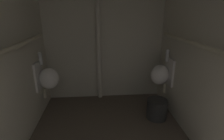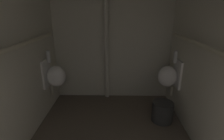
{
  "view_description": "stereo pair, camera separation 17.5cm",
  "coord_description": "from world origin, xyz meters",
  "views": [
    {
      "loc": [
        -0.12,
        0.27,
        1.61
      ],
      "look_at": [
        0.02,
        1.97,
        1.02
      ],
      "focal_mm": 27.71,
      "sensor_mm": 36.0,
      "label": 1
    },
    {
      "loc": [
        0.05,
        0.27,
        1.61
      ],
      "look_at": [
        0.02,
        1.97,
        1.02
      ],
      "focal_mm": 27.71,
      "sensor_mm": 36.0,
      "label": 2
    }
  ],
  "objects": [
    {
      "name": "wall_back",
      "position": [
        0.0,
        3.39,
        1.18
      ],
      "size": [
        2.23,
        0.06,
        2.35
      ],
      "primitive_type": "cube",
      "color": "beige",
      "rests_on": "ground"
    },
    {
      "name": "urinal_right_mid",
      "position": [
        0.91,
        2.85,
        0.62
      ],
      "size": [
        0.32,
        0.3,
        0.76
      ],
      "color": "white"
    },
    {
      "name": "standpipe_back_wall",
      "position": [
        -0.1,
        3.28,
        1.18
      ],
      "size": [
        0.08,
        0.08,
        2.3
      ],
      "primitive_type": "cylinder",
      "color": "beige",
      "rests_on": "ground"
    },
    {
      "name": "urinal_left_mid",
      "position": [
        -0.91,
        2.83,
        0.62
      ],
      "size": [
        0.32,
        0.3,
        0.76
      ],
      "color": "white"
    },
    {
      "name": "waste_bin",
      "position": [
        0.77,
        2.55,
        0.15
      ],
      "size": [
        0.31,
        0.31,
        0.31
      ],
      "primitive_type": "cylinder",
      "color": "#2D2D2D",
      "rests_on": "ground"
    }
  ]
}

